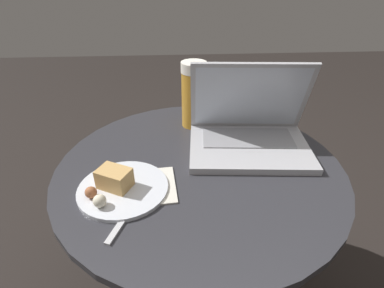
% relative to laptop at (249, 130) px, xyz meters
% --- Properties ---
extents(table, '(0.71, 0.71, 0.53)m').
position_rel_laptop_xyz_m(table, '(-0.14, -0.08, -0.17)').
color(table, '#515156').
rests_on(table, ground_plane).
extents(napkin, '(0.19, 0.14, 0.00)m').
position_rel_laptop_xyz_m(napkin, '(-0.29, -0.16, -0.05)').
color(napkin, silver).
rests_on(napkin, table).
extents(laptop, '(0.33, 0.25, 0.23)m').
position_rel_laptop_xyz_m(laptop, '(0.00, 0.00, 0.00)').
color(laptop, '#B2B2B7').
rests_on(laptop, table).
extents(beer_glass, '(0.07, 0.07, 0.20)m').
position_rel_laptop_xyz_m(beer_glass, '(-0.14, 0.13, 0.05)').
color(beer_glass, gold).
rests_on(beer_glass, table).
extents(snack_plate, '(0.20, 0.20, 0.05)m').
position_rel_laptop_xyz_m(snack_plate, '(-0.32, -0.17, -0.03)').
color(snack_plate, silver).
rests_on(snack_plate, table).
extents(fork, '(0.08, 0.18, 0.00)m').
position_rel_laptop_xyz_m(fork, '(-0.29, -0.22, -0.04)').
color(fork, silver).
rests_on(fork, table).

